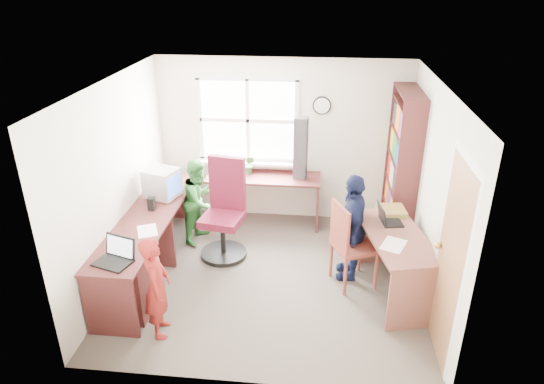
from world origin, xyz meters
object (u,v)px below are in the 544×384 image
at_px(swivel_chair, 225,215).
at_px(crt_monitor, 162,183).
at_px(person_green, 200,200).
at_px(laptop_left, 116,256).
at_px(right_desk, 394,251).
at_px(potted_plant, 249,165).
at_px(wooden_chair, 349,242).
at_px(person_navy, 352,227).
at_px(person_red, 157,287).
at_px(bookshelf, 401,172).
at_px(laptop_right, 387,218).
at_px(l_desk, 157,252).
at_px(cd_tower, 301,148).

height_order(swivel_chair, crt_monitor, swivel_chair).
bearing_deg(swivel_chair, person_green, 151.14).
bearing_deg(person_green, laptop_left, -177.80).
xyz_separation_m(right_desk, potted_plant, (-1.91, 1.64, 0.33)).
bearing_deg(wooden_chair, person_navy, 53.10).
height_order(swivel_chair, person_red, swivel_chair).
bearing_deg(person_green, bookshelf, -67.68).
height_order(crt_monitor, laptop_right, crt_monitor).
bearing_deg(l_desk, swivel_chair, 50.95).
xyz_separation_m(bookshelf, laptop_right, (-0.28, -1.04, -0.17)).
relative_size(l_desk, cd_tower, 3.31).
relative_size(swivel_chair, crt_monitor, 2.73).
bearing_deg(person_navy, person_green, -106.43).
xyz_separation_m(swivel_chair, person_green, (-0.41, 0.33, 0.03)).
relative_size(bookshelf, wooden_chair, 1.96).
bearing_deg(potted_plant, l_desk, -115.52).
height_order(laptop_right, potted_plant, potted_plant).
bearing_deg(laptop_right, right_desk, -176.44).
relative_size(right_desk, crt_monitor, 3.02).
relative_size(l_desk, person_red, 2.62).
height_order(right_desk, swivel_chair, swivel_chair).
height_order(right_desk, wooden_chair, wooden_chair).
relative_size(laptop_left, person_green, 0.37).
height_order(wooden_chair, person_green, person_green).
height_order(crt_monitor, person_green, person_green).
distance_m(laptop_right, cd_tower, 1.72).
relative_size(l_desk, person_navy, 2.18).
xyz_separation_m(laptop_right, person_red, (-2.40, -1.25, -0.26)).
xyz_separation_m(crt_monitor, person_red, (0.45, -1.70, -0.38)).
bearing_deg(laptop_left, person_navy, 41.89).
distance_m(right_desk, laptop_left, 3.05).
bearing_deg(person_navy, person_red, -55.42).
relative_size(bookshelf, crt_monitor, 4.36).
relative_size(l_desk, potted_plant, 10.42).
bearing_deg(cd_tower, crt_monitor, -146.14).
distance_m(bookshelf, crt_monitor, 3.18).
bearing_deg(person_red, l_desk, 6.83).
distance_m(right_desk, cd_tower, 2.06).
relative_size(swivel_chair, person_navy, 0.97).
relative_size(potted_plant, person_navy, 0.21).
relative_size(swivel_chair, potted_plant, 4.65).
bearing_deg(l_desk, cd_tower, 47.15).
bearing_deg(cd_tower, laptop_right, -41.08).
relative_size(wooden_chair, person_navy, 0.79).
height_order(bookshelf, laptop_right, bookshelf).
bearing_deg(potted_plant, crt_monitor, -138.75).
bearing_deg(cd_tower, right_desk, -45.08).
bearing_deg(person_navy, l_desk, -76.66).
bearing_deg(laptop_left, l_desk, 92.77).
xyz_separation_m(crt_monitor, cd_tower, (1.76, 0.83, 0.25)).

